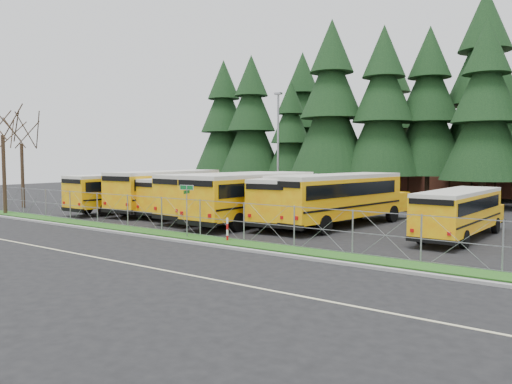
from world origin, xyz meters
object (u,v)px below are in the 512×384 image
bus_3 (230,196)px  bus_4 (257,198)px  bus_east (460,214)px  striped_bollard (227,230)px  bus_6 (342,200)px  bus_0 (131,193)px  bus_5 (303,200)px  light_standard (278,144)px  bus_2 (197,196)px  bus_1 (170,192)px  street_sign (187,200)px

bus_3 → bus_4: size_ratio=0.98×
bus_east → striped_bollard: bearing=-137.8°
bus_3 → bus_6: bearing=12.9°
bus_0 → bus_5: bearing=8.0°
bus_5 → light_standard: light_standard is taller
bus_2 → light_standard: (0.02, 10.86, 4.10)m
bus_3 → bus_1: bearing=179.9°
bus_2 → bus_4: bus_4 is taller
bus_1 → bus_5: 11.98m
bus_1 → light_standard: bearing=68.7°
bus_1 → bus_3: bus_1 is taller
bus_1 → bus_2: bus_1 is taller
bus_3 → striped_bollard: size_ratio=10.14×
bus_0 → street_sign: bus_0 is taller
bus_4 → light_standard: bearing=118.6°
bus_0 → bus_east: bearing=5.3°
bus_4 → bus_0: bearing=-178.9°
bus_1 → street_sign: bus_1 is taller
bus_1 → bus_5: bearing=-5.3°
bus_4 → bus_6: bus_4 is taller
bus_east → street_sign: (-11.90, -8.15, 0.74)m
bus_4 → bus_6: bearing=22.2°
bus_0 → bus_4: bus_4 is taller
bus_2 → bus_4: bearing=-12.3°
bus_3 → bus_5: 5.56m
bus_1 → striped_bollard: (12.21, -7.89, -1.01)m
bus_5 → striped_bollard: size_ratio=9.70×
bus_0 → bus_5: bus_5 is taller
bus_0 → bus_5: size_ratio=0.97×
bus_3 → street_sign: 8.32m
bus_2 → street_sign: 10.55m
bus_3 → bus_4: bus_4 is taller
bus_3 → striped_bollard: bearing=-46.9°
bus_5 → striped_bollard: bus_5 is taller
bus_1 → bus_east: (21.61, -0.06, -0.32)m
bus_5 → street_sign: bearing=-113.3°
bus_0 → bus_2: bearing=15.1°
bus_0 → bus_6: bus_6 is taller
bus_0 → bus_3: (9.31, 0.91, 0.12)m
bus_0 → light_standard: size_ratio=1.11×
bus_4 → striped_bollard: bearing=-65.7°
street_sign → bus_2: bearing=129.7°
street_sign → bus_4: bearing=92.5°
bus_6 → bus_east: bearing=3.0°
bus_1 → bus_2: 2.98m
bus_3 → street_sign: bearing=-62.1°
bus_5 → bus_2: bearing=173.4°
bus_4 → bus_3: bearing=164.5°
bus_east → street_sign: size_ratio=3.50×
bus_east → bus_4: bearing=-171.2°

